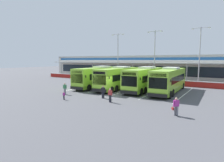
{
  "coord_description": "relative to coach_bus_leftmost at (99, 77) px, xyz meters",
  "views": [
    {
      "loc": [
        13.41,
        -21.26,
        4.89
      ],
      "look_at": [
        -1.87,
        3.0,
        1.6
      ],
      "focal_mm": 29.58,
      "sensor_mm": 36.0,
      "label": 1
    }
  ],
  "objects": [
    {
      "name": "lamp_post_east",
      "position": [
        15.03,
        11.77,
        4.5
      ],
      "size": [
        3.24,
        0.28,
        11.0
      ],
      "color": "#9E9EA3",
      "rests_on": "ground"
    },
    {
      "name": "bay_stripe_west",
      "position": [
        2.14,
        0.32,
        -1.78
      ],
      "size": [
        0.14,
        13.0,
        0.01
      ],
      "primitive_type": "cube",
      "color": "silver",
      "rests_on": "ground"
    },
    {
      "name": "terminal_building",
      "position": [
        6.34,
        21.23,
        1.23
      ],
      "size": [
        70.0,
        13.0,
        6.0
      ],
      "color": "beige",
      "rests_on": "ground"
    },
    {
      "name": "lamp_post_west",
      "position": [
        -2.47,
        10.97,
        4.5
      ],
      "size": [
        3.24,
        0.28,
        11.0
      ],
      "color": "#9E9EA3",
      "rests_on": "ground"
    },
    {
      "name": "bay_stripe_far_west",
      "position": [
        -2.06,
        0.32,
        -1.78
      ],
      "size": [
        0.14,
        13.0,
        0.01
      ],
      "primitive_type": "cube",
      "color": "silver",
      "rests_on": "ground"
    },
    {
      "name": "coach_bus_right_centre",
      "position": [
        12.39,
        0.96,
        0.0
      ],
      "size": [
        3.18,
        12.22,
        3.78
      ],
      "color": "#8CC633",
      "rests_on": "ground"
    },
    {
      "name": "coach_bus_left_centre",
      "position": [
        4.12,
        0.18,
        0.0
      ],
      "size": [
        3.18,
        12.22,
        3.78
      ],
      "color": "#8CC633",
      "rests_on": "ground"
    },
    {
      "name": "ground_plane",
      "position": [
        6.34,
        -5.68,
        -1.79
      ],
      "size": [
        200.0,
        200.0,
        0.0
      ],
      "primitive_type": "plane",
      "color": "#4C4C51"
    },
    {
      "name": "pedestrian_approaching_bus",
      "position": [
        8.39,
        -9.29,
        -0.91
      ],
      "size": [
        0.53,
        0.3,
        1.62
      ],
      "color": "black",
      "rests_on": "ground"
    },
    {
      "name": "coach_bus_leftmost",
      "position": [
        0.0,
        0.0,
        0.0
      ],
      "size": [
        3.18,
        12.22,
        3.78
      ],
      "color": "#8CC633",
      "rests_on": "ground"
    },
    {
      "name": "red_barrier_wall",
      "position": [
        6.34,
        8.82,
        -1.23
      ],
      "size": [
        60.0,
        0.4,
        1.1
      ],
      "color": "maroon",
      "rests_on": "ground"
    },
    {
      "name": "pedestrian_with_handbag",
      "position": [
        16.07,
        -10.56,
        -0.93
      ],
      "size": [
        0.62,
        0.5,
        1.62
      ],
      "color": "slate",
      "rests_on": "ground"
    },
    {
      "name": "pedestrian_in_dark_coat",
      "position": [
        0.27,
        -8.59,
        -0.91
      ],
      "size": [
        0.54,
        0.31,
        1.62
      ],
      "color": "slate",
      "rests_on": "ground"
    },
    {
      "name": "bay_stripe_mid_east",
      "position": [
        14.74,
        0.32,
        -1.78
      ],
      "size": [
        0.14,
        13.0,
        0.01
      ],
      "primitive_type": "cube",
      "color": "silver",
      "rests_on": "ground"
    },
    {
      "name": "coach_bus_centre",
      "position": [
        8.46,
        0.98,
        0.0
      ],
      "size": [
        3.18,
        12.22,
        3.78
      ],
      "color": "#8CC633",
      "rests_on": "ground"
    },
    {
      "name": "lamp_post_centre",
      "position": [
        6.41,
        11.16,
        4.5
      ],
      "size": [
        3.24,
        0.28,
        11.0
      ],
      "color": "#9E9EA3",
      "rests_on": "ground"
    },
    {
      "name": "pedestrian_child",
      "position": [
        2.81,
        -11.17,
        -1.24
      ],
      "size": [
        0.33,
        0.18,
        1.0
      ],
      "color": "black",
      "rests_on": "ground"
    },
    {
      "name": "bay_stripe_mid_west",
      "position": [
        6.34,
        0.32,
        -1.78
      ],
      "size": [
        0.14,
        13.0,
        0.01
      ],
      "primitive_type": "cube",
      "color": "silver",
      "rests_on": "ground"
    },
    {
      "name": "bay_stripe_centre",
      "position": [
        10.54,
        0.32,
        -1.78
      ],
      "size": [
        0.14,
        13.0,
        0.01
      ],
      "primitive_type": "cube",
      "color": "silver",
      "rests_on": "ground"
    },
    {
      "name": "pedestrian_near_bin",
      "position": [
        6.4,
        -7.9,
        -0.91
      ],
      "size": [
        0.45,
        0.44,
        1.62
      ],
      "color": "black",
      "rests_on": "ground"
    }
  ]
}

